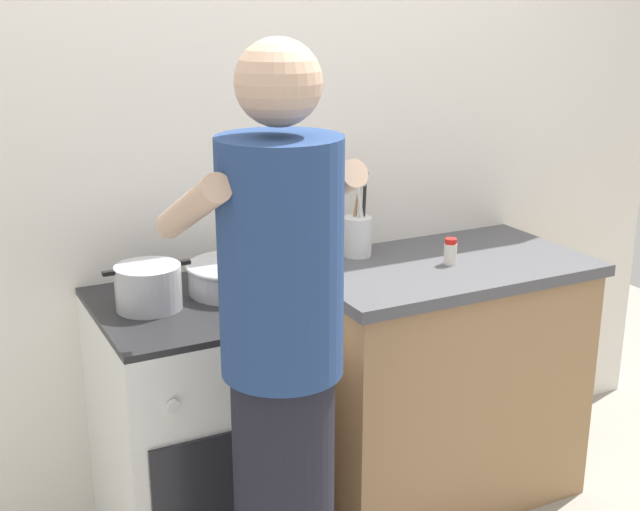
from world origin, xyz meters
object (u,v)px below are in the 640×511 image
Objects in this scene: utensil_crock at (358,230)px; pot at (148,287)px; mixing_bowl at (234,275)px; person at (282,385)px; spice_bottle at (450,252)px; stove_range at (203,436)px.

pot is at bearing -167.46° from utensil_crock.
utensil_crock is at bearing 16.05° from mixing_bowl.
utensil_crock is 0.99m from person.
spice_bottle is (0.76, -0.08, -0.01)m from mixing_bowl.
person is at bearing -100.52° from mixing_bowl.
utensil_crock is at bearing 49.58° from person.
person is at bearing -73.40° from pot.
mixing_bowl is at bearing 19.22° from stove_range.
pot is 1.04m from spice_bottle.
person is (0.03, -0.55, 0.41)m from stove_range.
stove_range is 0.52m from mixing_bowl.
person is (0.17, -0.57, -0.11)m from pot.
spice_bottle is 1.01m from person.
utensil_crock is at bearing 16.73° from stove_range.
stove_range is 0.88m from utensil_crock.
utensil_crock is at bearing 12.54° from pot.
mixing_bowl is 0.55m from utensil_crock.
utensil_crock reaches higher than stove_range.
pot reaches higher than mixing_bowl.
spice_bottle is at bearing -2.03° from stove_range.
pot is 0.28m from mixing_bowl.
utensil_crock is (0.53, 0.15, 0.04)m from mixing_bowl.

